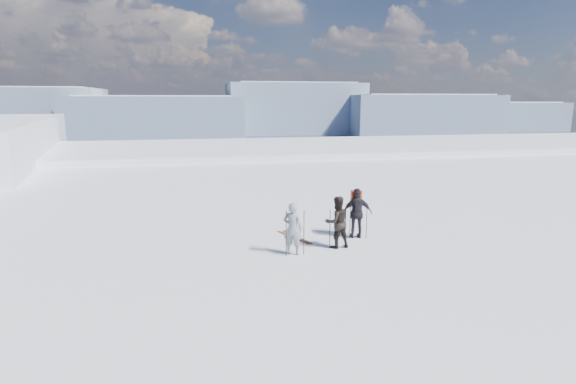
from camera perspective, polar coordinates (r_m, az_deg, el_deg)
The scene contains 8 objects.
lake_basin at distance 42.16m, azimuth -5.45°, elevation -3.62°, with size 820.00×820.00×71.62m.
far_mountain_range at distance 466.64m, azimuth -7.48°, elevation 10.02°, with size 770.00×110.00×53.00m.
skier_grey at distance 13.25m, azimuth 0.60°, elevation -4.67°, with size 0.57×0.38×1.58m, color gray.
skier_dark at distance 13.93m, azimuth 6.22°, elevation -3.82°, with size 0.79×0.61×1.62m, color black.
skier_pack at distance 15.00m, azimuth 8.76°, elevation -2.68°, with size 0.98×0.41×1.67m, color black.
backpack at distance 15.01m, azimuth 8.72°, elevation 1.64°, with size 0.36×0.20×0.54m, color red.
ski_poles at distance 13.99m, azimuth 5.41°, elevation -4.45°, with size 2.97×1.31×1.37m.
skis_loose at distance 15.05m, azimuth 0.88°, elevation -5.75°, with size 0.86×1.63×0.03m.
Camera 1 is at (-4.18, -10.48, 4.49)m, focal length 28.00 mm.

